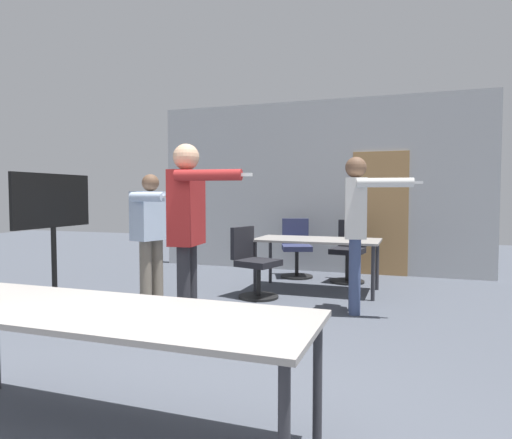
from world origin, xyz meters
TOP-DOWN VIEW (x-y plane):
  - back_wall at (0.03, 6.36)m, footprint 5.75×0.12m
  - conference_table_near at (0.04, 0.49)m, footprint 2.35×0.77m
  - conference_table_far at (0.37, 4.70)m, footprint 1.69×0.82m
  - tv_screen at (-2.33, 2.71)m, footprint 0.44×1.17m
  - person_center_tall at (-0.34, 2.25)m, footprint 0.84×0.59m
  - person_near_casual at (-1.47, 3.44)m, footprint 0.71×0.81m
  - person_far_watching at (1.02, 3.68)m, footprint 0.85×0.60m
  - office_chair_far_right at (-0.33, 4.06)m, footprint 0.63×0.58m
  - office_chair_mid_tucked at (0.70, 5.54)m, footprint 0.52×0.58m
  - office_chair_near_pushed at (-0.17, 5.70)m, footprint 0.60×0.64m

SIDE VIEW (x-z plane):
  - office_chair_far_right at x=-0.33m, z-range -0.03..0.88m
  - office_chair_near_pushed at x=-0.17m, z-range -0.03..0.91m
  - office_chair_mid_tucked at x=0.70m, z-range -0.03..0.91m
  - conference_table_far at x=0.37m, z-range 0.30..1.02m
  - conference_table_near at x=0.04m, z-range 0.31..1.03m
  - person_near_casual at x=-1.47m, z-range 0.15..1.74m
  - tv_screen at x=-2.33m, z-range 0.21..1.78m
  - person_far_watching at x=1.02m, z-range 0.19..1.95m
  - person_center_tall at x=-0.34m, z-range 0.20..2.00m
  - back_wall at x=0.03m, z-range -0.01..2.95m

